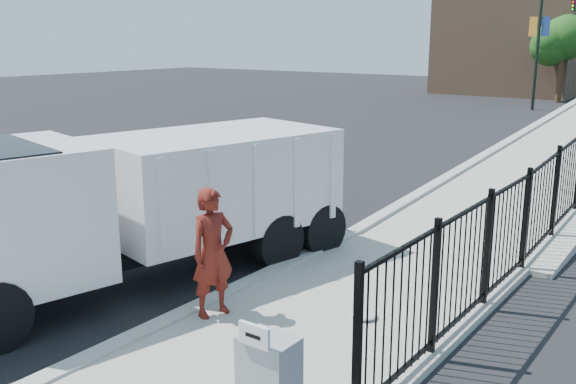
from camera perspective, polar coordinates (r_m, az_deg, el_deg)
The scene contains 10 objects.
ground at distance 10.80m, azimuth -5.16°, elevation -9.34°, with size 120.00×120.00×0.00m, color black.
sidewalk at distance 8.29m, azimuth -4.19°, elevation -16.42°, with size 3.55×12.00×0.12m, color #9E998E.
curb at distance 9.50m, azimuth -13.32°, elevation -12.50°, with size 0.30×12.00×0.16m, color #ADAAA3.
truck at distance 11.29m, azimuth -13.74°, elevation -0.58°, with size 4.18×8.20×2.69m.
worker at distance 9.59m, azimuth -6.70°, elevation -5.37°, with size 0.71×0.47×1.95m, color #5D1810.
arrow_sign at distance 6.16m, azimuth -3.02°, elevation -12.61°, with size 0.35×0.04×0.22m, color white.
debris at distance 9.80m, azimuth 6.76°, elevation -10.78°, with size 0.40×0.40×0.10m, color silver.
light_pole_0 at distance 40.64m, azimuth 21.82°, elevation 12.89°, with size 3.77×0.22×8.00m.
tree_0 at distance 46.14m, azimuth 23.28°, elevation 12.23°, with size 2.97×2.97×5.48m.
building at distance 53.76m, azimuth 19.69°, elevation 12.62°, with size 10.00×10.00×8.00m, color #8C664C.
Camera 1 is at (6.61, -7.44, 4.20)m, focal length 40.00 mm.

